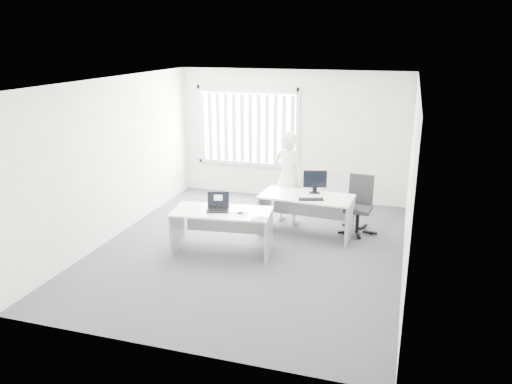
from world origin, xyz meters
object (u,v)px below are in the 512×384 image
(office_chair, at_px, (358,215))
(monitor, at_px, (315,182))
(desk_near, at_px, (222,222))
(desk_far, at_px, (306,207))
(person, at_px, (288,177))
(laptop, at_px, (218,203))

(office_chair, height_order, monitor, monitor)
(desk_near, xyz_separation_m, desk_far, (1.17, 1.17, 0.01))
(person, bearing_deg, desk_far, 148.46)
(desk_far, distance_m, laptop, 1.75)
(office_chair, xyz_separation_m, person, (-1.36, 0.15, 0.56))
(person, relative_size, laptop, 4.98)
(person, xyz_separation_m, laptop, (-0.76, -1.75, -0.02))
(desk_near, bearing_deg, monitor, 40.33)
(laptop, bearing_deg, desk_near, 6.69)
(desk_near, relative_size, desk_far, 1.00)
(desk_near, bearing_deg, person, 61.35)
(person, bearing_deg, monitor, 166.19)
(desk_far, height_order, office_chair, office_chair)
(desk_far, xyz_separation_m, person, (-0.47, 0.56, 0.36))
(desk_far, bearing_deg, monitor, 64.26)
(monitor, bearing_deg, office_chair, 0.59)
(person, distance_m, laptop, 1.91)
(desk_far, height_order, monitor, monitor)
(laptop, bearing_deg, office_chair, 19.78)
(person, bearing_deg, office_chair, -168.00)
(laptop, bearing_deg, person, 49.29)
(desk_far, relative_size, laptop, 4.67)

